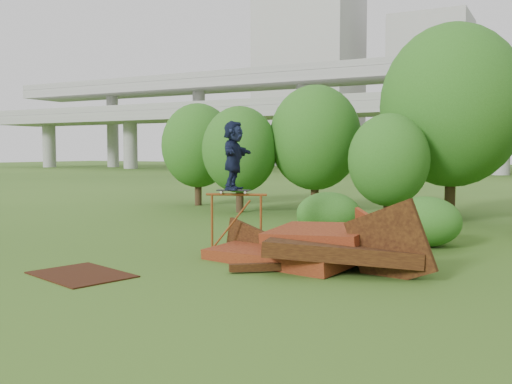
% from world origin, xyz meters
% --- Properties ---
extents(ground, '(240.00, 240.00, 0.00)m').
position_xyz_m(ground, '(0.00, 0.00, 0.00)').
color(ground, '#2D5116').
rests_on(ground, ground).
extents(scrap_pile, '(5.66, 3.43, 2.04)m').
position_xyz_m(scrap_pile, '(0.98, 1.54, 0.37)').
color(scrap_pile, '#4B160D').
rests_on(scrap_pile, ground).
extents(grind_rail, '(1.48, 0.60, 1.56)m').
position_xyz_m(grind_rail, '(-1.32, 1.91, 1.04)').
color(grind_rail, brown).
rests_on(grind_rail, ground).
extents(skateboard, '(0.88, 0.51, 0.09)m').
position_xyz_m(skateboard, '(-1.38, 1.88, 1.63)').
color(skateboard, black).
rests_on(skateboard, grind_rail).
extents(skater, '(0.87, 1.69, 1.74)m').
position_xyz_m(skater, '(-1.38, 1.88, 2.52)').
color(skater, '#151C38').
rests_on(skater, skateboard).
extents(flat_plate, '(2.46, 2.05, 0.03)m').
position_xyz_m(flat_plate, '(-2.97, -1.78, 0.01)').
color(flat_plate, black).
rests_on(flat_plate, ground).
extents(tree_0, '(3.24, 3.24, 4.57)m').
position_xyz_m(tree_0, '(-6.25, 10.80, 2.70)').
color(tree_0, black).
rests_on(tree_0, ground).
extents(tree_1, '(3.95, 3.95, 5.49)m').
position_xyz_m(tree_1, '(-3.45, 12.47, 3.21)').
color(tree_1, black).
rests_on(tree_1, ground).
extents(tree_2, '(2.79, 2.79, 3.94)m').
position_xyz_m(tree_2, '(0.68, 8.99, 2.32)').
color(tree_2, black).
rests_on(tree_2, ground).
extents(tree_3, '(5.36, 5.36, 7.43)m').
position_xyz_m(tree_3, '(2.25, 12.08, 4.34)').
color(tree_3, black).
rests_on(tree_3, ground).
extents(tree_6, '(3.55, 3.55, 4.96)m').
position_xyz_m(tree_6, '(-9.64, 12.67, 2.91)').
color(tree_6, black).
rests_on(tree_6, ground).
extents(shrub_left, '(2.00, 1.84, 1.38)m').
position_xyz_m(shrub_left, '(-0.30, 5.80, 0.69)').
color(shrub_left, '#214A13').
rests_on(shrub_left, ground).
extents(shrub_right, '(1.95, 1.79, 1.38)m').
position_xyz_m(shrub_right, '(2.69, 5.37, 0.69)').
color(shrub_right, '#214A13').
rests_on(shrub_right, ground).
extents(freeway_overpass, '(160.00, 15.00, 13.70)m').
position_xyz_m(freeway_overpass, '(0.00, 62.92, 10.32)').
color(freeway_overpass, gray).
rests_on(freeway_overpass, ground).
extents(building_left, '(18.00, 16.00, 35.00)m').
position_xyz_m(building_left, '(-38.00, 95.00, 17.50)').
color(building_left, '#9E9E99').
rests_on(building_left, ground).
extents(building_right, '(14.00, 14.00, 28.00)m').
position_xyz_m(building_right, '(-16.00, 102.00, 14.00)').
color(building_right, '#9E9E99').
rests_on(building_right, ground).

